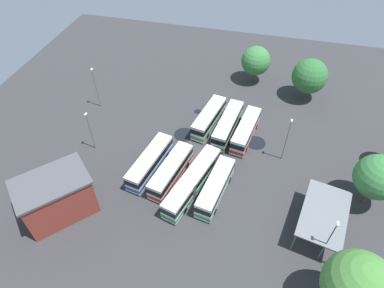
{
  "coord_description": "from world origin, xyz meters",
  "views": [
    {
      "loc": [
        -37.62,
        -8.03,
        40.45
      ],
      "look_at": [
        0.33,
        1.61,
        1.51
      ],
      "focal_mm": 30.86,
      "sensor_mm": 36.0,
      "label": 1
    }
  ],
  "objects_px": {
    "tree_west_edge": "(378,177)",
    "depot_building": "(56,196)",
    "bus_row0_slot1": "(192,182)",
    "tree_north_edge": "(310,76)",
    "maintenance_shelter": "(325,214)",
    "lamp_post_mid_lot": "(287,139)",
    "lamp_post_far_corner": "(96,86)",
    "bus_row0_slot3": "(150,162)",
    "tree_south_edge": "(256,61)",
    "lamp_post_by_building": "(90,130)",
    "bus_row1_slot0": "(246,130)",
    "bus_row1_slot1": "(228,124)",
    "bus_row0_slot2": "(171,171)",
    "bus_row1_slot2": "(209,118)",
    "bus_row0_slot0": "(215,187)",
    "tree_northeast": "(359,287)",
    "lamp_post_near_entrance": "(328,240)"
  },
  "relations": [
    {
      "from": "bus_row1_slot1",
      "to": "bus_row1_slot0",
      "type": "bearing_deg",
      "value": -102.61
    },
    {
      "from": "bus_row1_slot0",
      "to": "bus_row1_slot1",
      "type": "height_order",
      "value": "same"
    },
    {
      "from": "bus_row0_slot0",
      "to": "lamp_post_mid_lot",
      "type": "relative_size",
      "value": 1.24
    },
    {
      "from": "bus_row1_slot0",
      "to": "maintenance_shelter",
      "type": "distance_m",
      "value": 19.85
    },
    {
      "from": "bus_row1_slot1",
      "to": "depot_building",
      "type": "relative_size",
      "value": 0.97
    },
    {
      "from": "bus_row0_slot2",
      "to": "bus_row1_slot2",
      "type": "bearing_deg",
      "value": -12.42
    },
    {
      "from": "bus_row1_slot0",
      "to": "bus_row0_slot0",
      "type": "bearing_deg",
      "value": 168.81
    },
    {
      "from": "bus_row0_slot2",
      "to": "bus_row1_slot0",
      "type": "xyz_separation_m",
      "value": [
        12.04,
        -9.93,
        -0.0
      ]
    },
    {
      "from": "bus_row0_slot2",
      "to": "lamp_post_far_corner",
      "type": "relative_size",
      "value": 1.26
    },
    {
      "from": "bus_row0_slot1",
      "to": "maintenance_shelter",
      "type": "relative_size",
      "value": 1.27
    },
    {
      "from": "bus_row0_slot1",
      "to": "tree_north_edge",
      "type": "bearing_deg",
      "value": -29.92
    },
    {
      "from": "bus_row0_slot3",
      "to": "tree_south_edge",
      "type": "bearing_deg",
      "value": -23.75
    },
    {
      "from": "bus_row1_slot2",
      "to": "lamp_post_by_building",
      "type": "relative_size",
      "value": 1.39
    },
    {
      "from": "bus_row0_slot2",
      "to": "lamp_post_near_entrance",
      "type": "height_order",
      "value": "lamp_post_near_entrance"
    },
    {
      "from": "bus_row1_slot1",
      "to": "tree_north_edge",
      "type": "bearing_deg",
      "value": -43.39
    },
    {
      "from": "bus_row0_slot2",
      "to": "depot_building",
      "type": "xyz_separation_m",
      "value": [
        -9.54,
        13.47,
        1.54
      ]
    },
    {
      "from": "bus_row1_slot2",
      "to": "depot_building",
      "type": "distance_m",
      "value": 28.58
    },
    {
      "from": "lamp_post_mid_lot",
      "to": "tree_north_edge",
      "type": "distance_m",
      "value": 18.55
    },
    {
      "from": "bus_row0_slot1",
      "to": "tree_northeast",
      "type": "xyz_separation_m",
      "value": [
        -12.76,
        -20.65,
        4.86
      ]
    },
    {
      "from": "bus_row0_slot3",
      "to": "depot_building",
      "type": "xyz_separation_m",
      "value": [
        -10.47,
        9.75,
        1.54
      ]
    },
    {
      "from": "bus_row1_slot0",
      "to": "tree_northeast",
      "type": "xyz_separation_m",
      "value": [
        -26.08,
        -14.44,
        4.86
      ]
    },
    {
      "from": "bus_row0_slot3",
      "to": "lamp_post_mid_lot",
      "type": "relative_size",
      "value": 1.32
    },
    {
      "from": "bus_row1_slot0",
      "to": "tree_north_edge",
      "type": "relative_size",
      "value": 1.24
    },
    {
      "from": "tree_west_edge",
      "to": "depot_building",
      "type": "bearing_deg",
      "value": 106.27
    },
    {
      "from": "depot_building",
      "to": "lamp_post_near_entrance",
      "type": "height_order",
      "value": "lamp_post_near_entrance"
    },
    {
      "from": "lamp_post_by_building",
      "to": "tree_northeast",
      "type": "relative_size",
      "value": 0.72
    },
    {
      "from": "lamp_post_by_building",
      "to": "maintenance_shelter",
      "type": "bearing_deg",
      "value": -100.44
    },
    {
      "from": "lamp_post_near_entrance",
      "to": "maintenance_shelter",
      "type": "bearing_deg",
      "value": 0.17
    },
    {
      "from": "bus_row0_slot1",
      "to": "depot_building",
      "type": "height_order",
      "value": "depot_building"
    },
    {
      "from": "maintenance_shelter",
      "to": "lamp_post_far_corner",
      "type": "bearing_deg",
      "value": 66.71
    },
    {
      "from": "bus_row1_slot2",
      "to": "lamp_post_near_entrance",
      "type": "xyz_separation_m",
      "value": [
        -21.75,
        -19.14,
        2.75
      ]
    },
    {
      "from": "bus_row0_slot1",
      "to": "maintenance_shelter",
      "type": "bearing_deg",
      "value": -96.86
    },
    {
      "from": "lamp_post_far_corner",
      "to": "bus_row0_slot3",
      "type": "bearing_deg",
      "value": -131.2
    },
    {
      "from": "bus_row1_slot2",
      "to": "bus_row1_slot1",
      "type": "bearing_deg",
      "value": -105.01
    },
    {
      "from": "maintenance_shelter",
      "to": "tree_north_edge",
      "type": "relative_size",
      "value": 1.29
    },
    {
      "from": "bus_row0_slot1",
      "to": "lamp_post_far_corner",
      "type": "height_order",
      "value": "lamp_post_far_corner"
    },
    {
      "from": "bus_row0_slot0",
      "to": "bus_row0_slot1",
      "type": "height_order",
      "value": "same"
    },
    {
      "from": "bus_row0_slot1",
      "to": "lamp_post_near_entrance",
      "type": "height_order",
      "value": "lamp_post_near_entrance"
    },
    {
      "from": "lamp_post_by_building",
      "to": "tree_west_edge",
      "type": "xyz_separation_m",
      "value": [
        -0.51,
        -43.36,
        1.48
      ]
    },
    {
      "from": "tree_north_edge",
      "to": "tree_northeast",
      "type": "height_order",
      "value": "tree_northeast"
    },
    {
      "from": "bus_row0_slot0",
      "to": "bus_row1_slot1",
      "type": "relative_size",
      "value": 0.94
    },
    {
      "from": "bus_row0_slot0",
      "to": "bus_row1_slot0",
      "type": "relative_size",
      "value": 1.0
    },
    {
      "from": "bus_row0_slot1",
      "to": "lamp_post_near_entrance",
      "type": "xyz_separation_m",
      "value": [
        -6.73,
        -18.46,
        2.75
      ]
    },
    {
      "from": "bus_row0_slot2",
      "to": "lamp_post_near_entrance",
      "type": "distance_m",
      "value": 23.73
    },
    {
      "from": "tree_northeast",
      "to": "tree_west_edge",
      "type": "bearing_deg",
      "value": -14.56
    },
    {
      "from": "bus_row0_slot2",
      "to": "bus_row1_slot0",
      "type": "relative_size",
      "value": 1.02
    },
    {
      "from": "maintenance_shelter",
      "to": "lamp_post_mid_lot",
      "type": "xyz_separation_m",
      "value": [
        12.08,
        5.64,
        1.04
      ]
    },
    {
      "from": "lamp_post_mid_lot",
      "to": "tree_south_edge",
      "type": "relative_size",
      "value": 1.07
    },
    {
      "from": "bus_row0_slot2",
      "to": "tree_north_edge",
      "type": "distance_m",
      "value": 33.54
    },
    {
      "from": "lamp_post_mid_lot",
      "to": "tree_west_edge",
      "type": "xyz_separation_m",
      "value": [
        -5.81,
        -12.22,
        1.04
      ]
    }
  ]
}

